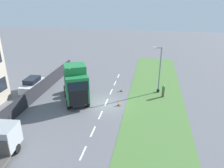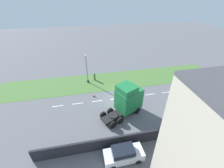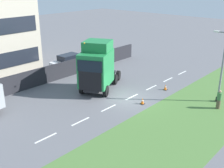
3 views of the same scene
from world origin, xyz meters
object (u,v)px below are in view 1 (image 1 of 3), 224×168
Objects in this scene: traffic_cone_trailing at (121,89)px; traffic_cone_lead at (119,103)px; lorry_cab at (76,85)px; flatbed_truck at (0,143)px; lamp_post at (159,73)px; pedestrian at (163,91)px; parked_car at (32,85)px.

traffic_cone_lead is at bearing 93.79° from traffic_cone_trailing.
lorry_cab reaches higher than flatbed_truck.
pedestrian is (-0.67, 1.42, -2.00)m from lamp_post.
parked_car is 12.30m from traffic_cone_trailing.
flatbed_truck is at bearing 52.53° from traffic_cone_lead.
parked_car is at bearing -9.68° from traffic_cone_lead.
lamp_post reaches higher than traffic_cone_trailing.
pedestrian is 6.36m from traffic_cone_lead.
flatbed_truck is at bearing 46.35° from pedestrian.
lorry_cab is at bearing 28.48° from lamp_post.
lorry_cab is 7.01m from traffic_cone_trailing.
flatbed_truck is at bearing 47.69° from lorry_cab.
flatbed_truck is 1.45× the size of parked_car.
pedestrian reaches higher than traffic_cone_trailing.
parked_car is (7.27, -2.49, -1.50)m from lorry_cab.
flatbed_truck is 20.03m from lamp_post.
parked_car is 0.70× the size of lamp_post.
pedestrian is at bearing 174.32° from lorry_cab.
traffic_cone_trailing is (4.90, 0.68, -2.52)m from lamp_post.
parked_car is at bearing 9.88° from traffic_cone_trailing.
parked_car is 12.58m from traffic_cone_lead.
lorry_cab is 11.08m from lamp_post.
flatbed_truck is 16.72m from traffic_cone_trailing.
traffic_cone_trailing is (-12.10, -2.11, -0.65)m from parked_car.
traffic_cone_trailing is (0.28, -4.22, 0.00)m from traffic_cone_lead.
flatbed_truck is at bearing 50.56° from lamp_post.
traffic_cone_trailing is (-4.83, -4.60, -2.15)m from lorry_cab.
pedestrian is (-17.67, -1.37, -0.12)m from parked_car.
traffic_cone_trailing is (5.57, -0.74, -0.53)m from pedestrian.
lorry_cab is at bearing 159.38° from parked_car.
traffic_cone_lead is (-12.38, 2.11, -0.65)m from parked_car.
traffic_cone_lead is at bearing 168.60° from parked_car.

